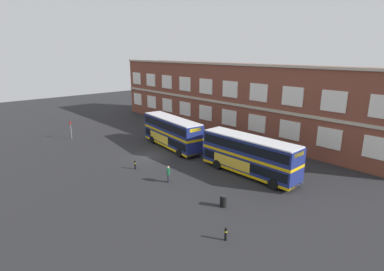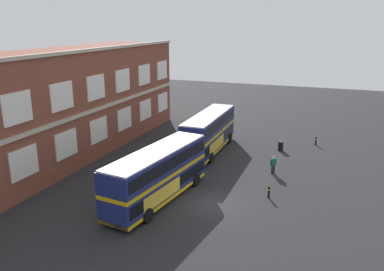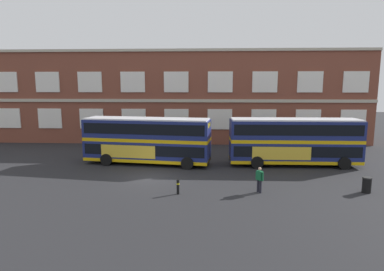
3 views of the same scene
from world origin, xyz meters
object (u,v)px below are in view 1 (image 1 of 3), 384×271
double_decker_middle (249,155)px  safety_bollard_east (226,234)px  bus_stand_flag (71,128)px  station_litter_bin (223,201)px  safety_bollard_west (135,165)px  waiting_passenger (168,173)px  double_decker_near (172,132)px

double_decker_middle → safety_bollard_east: double_decker_middle is taller
bus_stand_flag → safety_bollard_east: bearing=-3.6°
station_litter_bin → safety_bollard_west: bearing=-175.8°
waiting_passenger → station_litter_bin: 7.00m
station_litter_bin → safety_bollard_east: size_ratio=1.08×
safety_bollard_west → bus_stand_flag: bearing=-178.5°
safety_bollard_west → station_litter_bin: bearing=4.2°
double_decker_middle → station_litter_bin: (2.91, -7.16, -1.63)m
double_decker_near → waiting_passenger: double_decker_near is taller
double_decker_near → safety_bollard_west: 8.83m
bus_stand_flag → safety_bollard_east: size_ratio=2.84×
waiting_passenger → bus_stand_flag: (-22.20, -1.00, 0.70)m
double_decker_near → station_litter_bin: bearing=-24.2°
double_decker_middle → bus_stand_flag: double_decker_middle is taller
double_decker_middle → station_litter_bin: bearing=-67.9°
double_decker_near → safety_bollard_west: double_decker_near is taller
bus_stand_flag → waiting_passenger: bearing=2.6°
bus_stand_flag → safety_bollard_west: bus_stand_flag is taller
double_decker_middle → safety_bollard_west: 12.43m
double_decker_near → double_decker_middle: (12.76, 0.10, 0.00)m
double_decker_middle → waiting_passenger: bearing=-118.5°
double_decker_near → safety_bollard_west: size_ratio=11.83×
double_decker_middle → bus_stand_flag: size_ratio=4.08×
bus_stand_flag → station_litter_bin: bearing=2.6°
bus_stand_flag → station_litter_bin: bus_stand_flag is taller
double_decker_near → waiting_passenger: 11.48m
double_decker_middle → safety_bollard_west: double_decker_middle is taller
waiting_passenger → bus_stand_flag: bearing=-177.4°
waiting_passenger → safety_bollard_east: 10.75m
safety_bollard_west → double_decker_middle: bearing=40.9°
waiting_passenger → double_decker_middle: bearing=61.5°
station_litter_bin → safety_bollard_east: bearing=-45.7°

